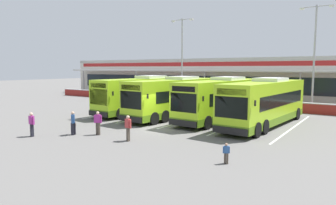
% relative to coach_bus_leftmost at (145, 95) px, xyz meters
% --- Properties ---
extents(ground_plane, '(200.00, 200.00, 0.00)m').
position_rel_coach_bus_leftmost_xyz_m(ground_plane, '(6.19, -5.95, -1.79)').
color(ground_plane, '#605E5B').
extents(terminal_building, '(70.00, 13.00, 6.00)m').
position_rel_coach_bus_leftmost_xyz_m(terminal_building, '(6.19, 20.96, 1.23)').
color(terminal_building, beige).
rests_on(terminal_building, ground).
extents(red_barrier_wall, '(60.00, 0.40, 1.10)m').
position_rel_coach_bus_leftmost_xyz_m(red_barrier_wall, '(6.19, 8.55, -1.23)').
color(red_barrier_wall, maroon).
rests_on(red_barrier_wall, ground).
extents(coach_bus_leftmost, '(3.62, 12.30, 3.78)m').
position_rel_coach_bus_leftmost_xyz_m(coach_bus_leftmost, '(0.00, 0.00, 0.00)').
color(coach_bus_leftmost, '#9ED11E').
rests_on(coach_bus_leftmost, ground).
extents(coach_bus_left_centre, '(3.62, 12.30, 3.78)m').
position_rel_coach_bus_leftmost_xyz_m(coach_bus_left_centre, '(4.14, -0.50, 0.00)').
color(coach_bus_left_centre, '#9ED11E').
rests_on(coach_bus_left_centre, ground).
extents(coach_bus_centre, '(3.62, 12.30, 3.78)m').
position_rel_coach_bus_leftmost_xyz_m(coach_bus_centre, '(8.54, 0.24, 0.00)').
color(coach_bus_centre, '#9ED11E').
rests_on(coach_bus_centre, ground).
extents(coach_bus_right_centre, '(3.62, 12.30, 3.78)m').
position_rel_coach_bus_leftmost_xyz_m(coach_bus_right_centre, '(12.49, -0.42, 0.00)').
color(coach_bus_right_centre, '#9ED11E').
rests_on(coach_bus_right_centre, ground).
extents(bay_stripe_far_west, '(0.14, 13.00, 0.01)m').
position_rel_coach_bus_leftmost_xyz_m(bay_stripe_far_west, '(-2.21, 0.05, -1.78)').
color(bay_stripe_far_west, silver).
rests_on(bay_stripe_far_west, ground).
extents(bay_stripe_west, '(0.14, 13.00, 0.01)m').
position_rel_coach_bus_leftmost_xyz_m(bay_stripe_west, '(1.99, 0.05, -1.78)').
color(bay_stripe_west, silver).
rests_on(bay_stripe_west, ground).
extents(bay_stripe_mid_west, '(0.14, 13.00, 0.01)m').
position_rel_coach_bus_leftmost_xyz_m(bay_stripe_mid_west, '(6.19, 0.05, -1.78)').
color(bay_stripe_mid_west, silver).
rests_on(bay_stripe_mid_west, ground).
extents(bay_stripe_centre, '(0.14, 13.00, 0.01)m').
position_rel_coach_bus_leftmost_xyz_m(bay_stripe_centre, '(10.39, 0.05, -1.78)').
color(bay_stripe_centre, silver).
rests_on(bay_stripe_centre, ground).
extents(bay_stripe_mid_east, '(0.14, 13.00, 0.01)m').
position_rel_coach_bus_leftmost_xyz_m(bay_stripe_mid_east, '(14.59, 0.05, -1.78)').
color(bay_stripe_mid_east, silver).
rests_on(bay_stripe_mid_east, ground).
extents(pedestrian_with_handbag, '(0.57, 0.57, 1.62)m').
position_rel_coach_bus_leftmost_xyz_m(pedestrian_with_handbag, '(2.63, -11.27, -0.93)').
color(pedestrian_with_handbag, black).
rests_on(pedestrian_with_handbag, ground).
extents(pedestrian_in_dark_coat, '(0.53, 0.30, 1.62)m').
position_rel_coach_bus_leftmost_xyz_m(pedestrian_in_dark_coat, '(0.75, -13.15, -0.91)').
color(pedestrian_in_dark_coat, black).
rests_on(pedestrian_in_dark_coat, ground).
extents(pedestrian_child, '(0.31, 0.23, 1.00)m').
position_rel_coach_bus_leftmost_xyz_m(pedestrian_child, '(13.92, -11.40, -1.24)').
color(pedestrian_child, '#4C4238').
rests_on(pedestrian_child, ground).
extents(pedestrian_near_bin, '(0.54, 0.34, 1.62)m').
position_rel_coach_bus_leftmost_xyz_m(pedestrian_near_bin, '(6.94, -10.52, -0.91)').
color(pedestrian_near_bin, '#4C4238').
rests_on(pedestrian_near_bin, ground).
extents(pedestrian_approaching_bus, '(0.51, 0.36, 1.62)m').
position_rel_coach_bus_leftmost_xyz_m(pedestrian_approaching_bus, '(4.03, -10.31, -0.91)').
color(pedestrian_approaching_bus, '#4C4238').
rests_on(pedestrian_approaching_bus, ground).
extents(lamp_post_west, '(3.24, 0.28, 11.00)m').
position_rel_coach_bus_leftmost_xyz_m(lamp_post_west, '(-1.74, 10.17, 4.50)').
color(lamp_post_west, '#9E9EA3').
rests_on(lamp_post_west, ground).
extents(lamp_post_centre, '(3.24, 0.28, 11.00)m').
position_rel_coach_bus_leftmost_xyz_m(lamp_post_centre, '(14.19, 10.50, 4.50)').
color(lamp_post_centre, '#9E9EA3').
rests_on(lamp_post_centre, ground).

